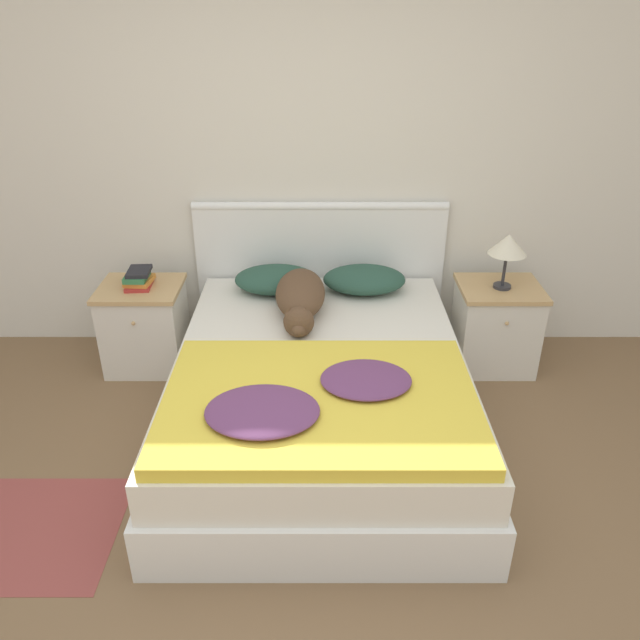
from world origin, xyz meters
name	(u,v)px	position (x,y,z in m)	size (l,w,h in m)	color
ground_plane	(292,578)	(0.00, 0.00, 0.00)	(16.00, 16.00, 0.00)	brown
wall_back	(301,159)	(0.00, 2.13, 1.27)	(9.00, 0.06, 2.55)	silver
bed	(320,395)	(0.12, 1.00, 0.25)	(1.58, 2.06, 0.51)	white
headboard	(320,272)	(0.12, 2.06, 0.53)	(1.66, 0.06, 1.02)	white
nightstand_left	(145,326)	(-1.02, 1.73, 0.29)	(0.52, 0.45, 0.57)	silver
nightstand_right	(495,326)	(1.26, 1.73, 0.29)	(0.52, 0.45, 0.57)	silver
pillow_left	(276,279)	(-0.16, 1.81, 0.59)	(0.53, 0.36, 0.16)	#284C3D
pillow_right	(364,279)	(0.40, 1.81, 0.59)	(0.53, 0.36, 0.16)	#284C3D
quilt	(318,401)	(0.11, 0.52, 0.55)	(1.44, 1.02, 0.12)	yellow
dog	(299,297)	(0.00, 1.51, 0.61)	(0.30, 0.82, 0.21)	brown
book_stack	(138,279)	(-1.02, 1.74, 0.62)	(0.17, 0.22, 0.11)	#AD2D28
table_lamp	(508,246)	(1.26, 1.71, 0.85)	(0.23, 0.23, 0.35)	#2D2D33
rug	(12,531)	(-1.31, 0.26, 0.00)	(0.98, 0.71, 0.00)	#93423D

